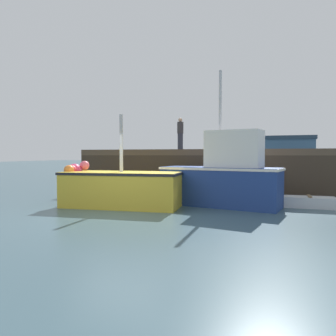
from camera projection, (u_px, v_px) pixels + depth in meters
ground at (117, 217)px, 9.38m from camera, size 120.00×160.00×0.10m
pier at (215, 158)px, 15.41m from camera, size 11.31×6.83×2.00m
fishing_boat_near_left at (120, 187)px, 10.86m from camera, size 4.14×1.88×3.12m
fishing_boat_near_right at (223, 177)px, 10.99m from camera, size 4.30×2.14×4.64m
rowboat at (309, 202)px, 10.73m from camera, size 1.65×0.72×0.40m
dockworker at (180, 134)px, 17.44m from camera, size 0.34×0.34×1.77m
warehouse at (286, 152)px, 43.37m from camera, size 7.09×5.63×4.23m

